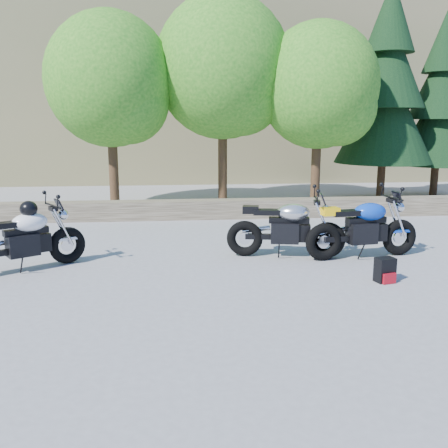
{
  "coord_description": "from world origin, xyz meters",
  "views": [
    {
      "loc": [
        -0.67,
        -7.9,
        2.57
      ],
      "look_at": [
        0.2,
        1.0,
        0.75
      ],
      "focal_mm": 40.0,
      "sensor_mm": 36.0,
      "label": 1
    }
  ],
  "objects_px": {
    "white_bike": "(23,237)",
    "blue_bike": "(363,229)",
    "backpack": "(385,270)",
    "silver_bike": "(287,229)"
  },
  "relations": [
    {
      "from": "white_bike",
      "to": "blue_bike",
      "type": "height_order",
      "value": "white_bike"
    },
    {
      "from": "blue_bike",
      "to": "backpack",
      "type": "height_order",
      "value": "blue_bike"
    },
    {
      "from": "blue_bike",
      "to": "silver_bike",
      "type": "bearing_deg",
      "value": 163.97
    },
    {
      "from": "silver_bike",
      "to": "backpack",
      "type": "distance_m",
      "value": 2.15
    },
    {
      "from": "white_bike",
      "to": "backpack",
      "type": "xyz_separation_m",
      "value": [
        6.07,
        -1.22,
        -0.41
      ]
    },
    {
      "from": "white_bike",
      "to": "backpack",
      "type": "bearing_deg",
      "value": -44.39
    },
    {
      "from": "silver_bike",
      "to": "white_bike",
      "type": "distance_m",
      "value": 4.82
    },
    {
      "from": "backpack",
      "to": "blue_bike",
      "type": "bearing_deg",
      "value": 68.66
    },
    {
      "from": "white_bike",
      "to": "backpack",
      "type": "relative_size",
      "value": 4.83
    },
    {
      "from": "white_bike",
      "to": "blue_bike",
      "type": "relative_size",
      "value": 0.84
    }
  ]
}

